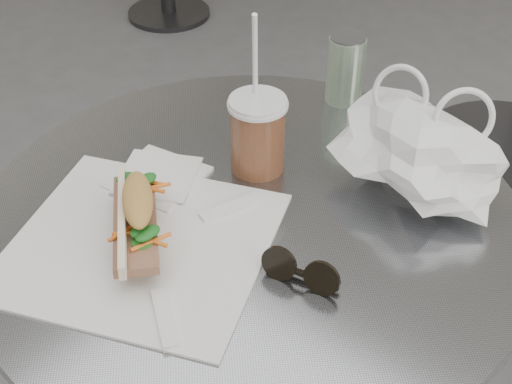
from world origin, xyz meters
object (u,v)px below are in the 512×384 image
Objects in this scene: drink_can at (345,69)px; chair_far at (512,193)px; sunglasses at (301,272)px; iced_coffee at (258,133)px; banh_mi at (137,218)px; cafe_table at (251,340)px.

chair_far is at bearing 68.17° from drink_can.
chair_far is 0.96m from sunglasses.
iced_coffee is at bearing -87.54° from drink_can.
iced_coffee is at bearing 99.25° from chair_far.
chair_far is 0.69m from drink_can.
drink_can is (0.01, 0.47, 0.02)m from banh_mi.
iced_coffee is 0.24m from drink_can.
banh_mi reaches higher than cafe_table.
iced_coffee reaches higher than chair_far.
chair_far is at bearing 120.22° from banh_mi.
drink_can is (-0.01, 0.24, -0.00)m from iced_coffee.
chair_far is at bearing 78.09° from sunglasses.
iced_coffee is 2.43× the size of sunglasses.
cafe_table is at bearing 104.65° from chair_far.
drink_can is (-0.20, 0.39, 0.04)m from sunglasses.
cafe_table is 3.03× the size of iced_coffee.
sunglasses is at bearing -62.65° from drink_can.
sunglasses is (0.21, 0.07, -0.02)m from banh_mi.
cafe_table is 7.35× the size of sunglasses.
iced_coffee is (0.02, 0.22, 0.02)m from banh_mi.
iced_coffee is at bearing 123.50° from cafe_table.
banh_mi is (-0.20, -0.94, 0.44)m from chair_far.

